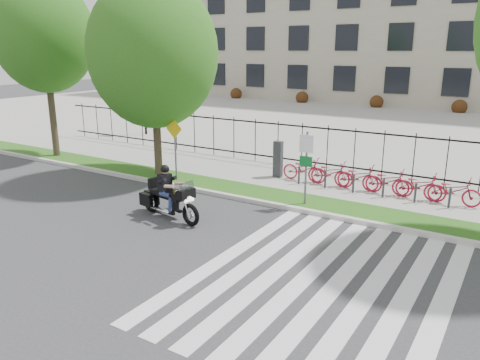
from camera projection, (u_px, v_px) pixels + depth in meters
The scene contains 15 objects.
ground at pixel (166, 238), 13.56m from camera, with size 120.00×120.00×0.00m, color #333336.
curb at pixel (241, 198), 16.89m from camera, with size 60.00×0.20×0.15m, color beige.
grass_verge at pixel (253, 193), 17.58m from camera, with size 60.00×1.50×0.15m, color #215615.
sidewalk at pixel (283, 178), 19.62m from camera, with size 60.00×3.50×0.15m, color #9A9890.
plaza at pixel (393, 124), 33.93m from camera, with size 80.00×34.00×0.10m, color #9A9890.
crosswalk_stripes at pixel (322, 280), 11.09m from camera, with size 5.70×8.00×0.01m, color silver, non-canonical shape.
iron_fence at pixel (302, 145), 20.75m from camera, with size 30.00×0.06×2.00m, color black, non-canonical shape.
office_building at pixel (454, 1), 47.48m from camera, with size 60.00×21.90×20.15m.
lamp_post_left at pixel (143, 84), 28.62m from camera, with size 1.06×0.70×4.25m.
street_tree_0 at pixel (44, 35), 21.84m from camera, with size 4.66×4.66×8.44m.
street_tree_1 at pixel (153, 53), 18.60m from camera, with size 5.22×5.22×7.98m.
bike_share_station at pixel (371, 179), 17.35m from camera, with size 7.80×0.86×1.50m.
sign_pole_regulatory at pixel (306, 159), 15.66m from camera, with size 0.50×0.09×2.50m.
sign_pole_warning at pixel (175, 141), 18.57m from camera, with size 0.78×0.09×2.49m.
motorcycle_rider at pixel (169, 197), 14.97m from camera, with size 2.71×1.04×2.11m.
Camera 1 is at (8.51, -9.53, 5.29)m, focal length 35.00 mm.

